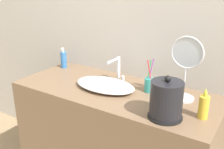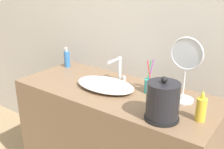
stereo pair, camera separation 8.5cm
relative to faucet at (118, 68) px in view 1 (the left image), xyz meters
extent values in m
cube|color=beige|center=(0.06, 0.17, 0.40)|extent=(6.00, 0.04, 2.60)
cube|color=brown|center=(0.06, -0.13, -0.50)|extent=(1.33, 0.56, 0.80)
ellipsoid|color=white|center=(-0.01, -0.15, -0.08)|extent=(0.42, 0.25, 0.05)
cylinder|color=silver|center=(-0.01, 0.02, -0.01)|extent=(0.02, 0.02, 0.17)
cylinder|color=silver|center=(-0.01, -0.05, 0.06)|extent=(0.02, 0.14, 0.02)
cylinder|color=silver|center=(0.03, 0.02, -0.08)|extent=(0.02, 0.02, 0.04)
cylinder|color=black|center=(0.47, -0.30, -0.09)|extent=(0.18, 0.18, 0.01)
cylinder|color=black|center=(0.47, -0.30, 0.00)|extent=(0.17, 0.17, 0.20)
sphere|color=black|center=(0.47, -0.30, 0.11)|extent=(0.03, 0.03, 0.03)
cylinder|color=teal|center=(0.26, -0.04, -0.06)|extent=(0.06, 0.06, 0.09)
cylinder|color=#B24CCC|center=(0.26, -0.03, 0.03)|extent=(0.04, 0.01, 0.18)
cylinder|color=green|center=(0.25, -0.04, 0.02)|extent=(0.02, 0.04, 0.17)
cylinder|color=#E5333F|center=(0.26, -0.05, 0.02)|extent=(0.04, 0.02, 0.17)
cylinder|color=#3370B7|center=(-0.52, 0.03, -0.04)|extent=(0.05, 0.05, 0.13)
cylinder|color=white|center=(-0.52, 0.03, 0.04)|extent=(0.01, 0.01, 0.02)
cube|color=white|center=(-0.52, 0.02, 0.06)|extent=(0.01, 0.03, 0.01)
cylinder|color=gold|center=(0.63, -0.20, -0.04)|extent=(0.05, 0.05, 0.12)
cylinder|color=gold|center=(0.63, -0.20, 0.03)|extent=(0.02, 0.02, 0.02)
cone|color=gold|center=(0.63, -0.20, 0.05)|extent=(0.02, 0.02, 0.02)
cylinder|color=silver|center=(0.47, -0.03, -0.09)|extent=(0.13, 0.13, 0.01)
cylinder|color=silver|center=(0.47, -0.03, 0.00)|extent=(0.01, 0.01, 0.18)
torus|color=silver|center=(0.47, -0.03, 0.18)|extent=(0.19, 0.01, 0.19)
cylinder|color=silver|center=(0.47, -0.03, 0.18)|extent=(0.17, 0.00, 0.17)
camera|label=1|loc=(0.89, -1.45, 0.58)|focal=42.00mm
camera|label=2|loc=(0.96, -1.40, 0.58)|focal=42.00mm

